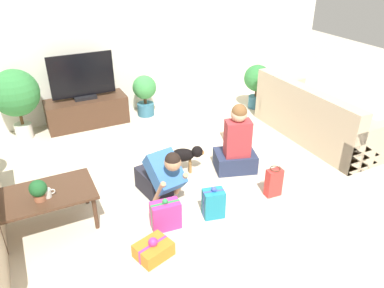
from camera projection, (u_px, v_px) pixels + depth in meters
The scene contains 18 objects.
ground_plane at pixel (183, 186), 4.63m from camera, with size 16.00×16.00×0.00m, color beige.
wall_back at pixel (114, 37), 6.09m from camera, with size 8.40×0.06×2.60m.
sofa_right at pixel (317, 119), 5.67m from camera, with size 0.90×2.09×0.84m.
coffee_table at pixel (44, 197), 3.80m from camera, with size 1.01×0.60×0.43m.
tv_console at pixel (87, 112), 6.10m from camera, with size 1.27×0.48×0.46m.
tv at pixel (82, 79), 5.84m from camera, with size 1.00×0.20×0.72m.
potted_plant_back_left at pixel (16, 95), 5.45m from camera, with size 0.69×0.69×1.08m.
potted_plant_corner_right at pixel (257, 81), 6.62m from camera, with size 0.47×0.47×0.79m.
potted_plant_back_right at pixel (145, 92), 6.36m from camera, with size 0.40×0.40×0.71m.
person_kneeling at pixel (161, 175), 4.27m from camera, with size 0.43×0.76×0.73m.
person_sitting at pixel (236, 146), 4.82m from camera, with size 0.62×0.58×0.94m.
dog at pixel (187, 155), 4.84m from camera, with size 0.48×0.28×0.36m.
gift_box_a at pixel (166, 215), 3.90m from camera, with size 0.32×0.19×0.37m.
gift_box_b at pixel (213, 203), 4.07m from camera, with size 0.26×0.21×0.38m.
gift_box_c at pixel (153, 249), 3.58m from camera, with size 0.39×0.35×0.22m.
gift_bag_a at pixel (274, 182), 4.39m from camera, with size 0.19×0.13×0.37m.
mug at pixel (47, 193), 3.71m from camera, with size 0.12×0.08×0.09m.
tabletop_plant at pixel (38, 190), 3.63m from camera, with size 0.17×0.17×0.22m.
Camera 1 is at (-1.59, -3.48, 2.67)m, focal length 35.00 mm.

